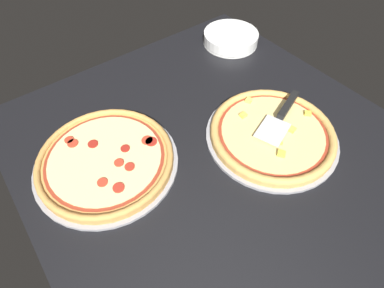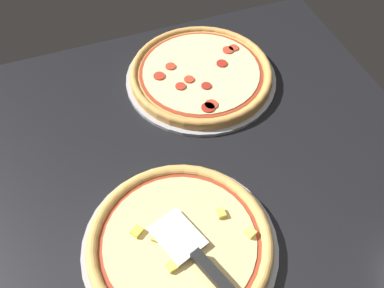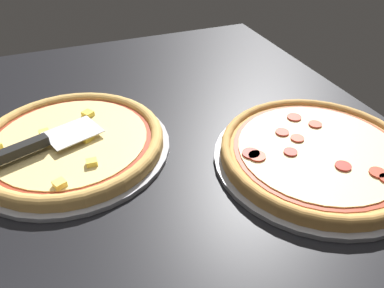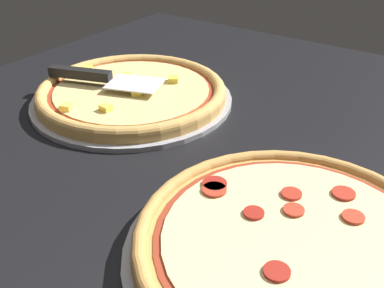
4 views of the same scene
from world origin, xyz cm
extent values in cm
cube|color=black|center=(0.00, 0.00, -1.80)|extent=(128.15, 113.15, 3.60)
cylinder|color=#939399|center=(-4.44, -15.87, 0.50)|extent=(41.63, 41.63, 1.00)
cylinder|color=tan|center=(-4.44, -15.87, 1.78)|extent=(39.14, 39.14, 1.56)
torus|color=tan|center=(-4.44, -15.87, 2.56)|extent=(39.14, 39.14, 2.56)
cylinder|color=maroon|center=(-4.44, -15.87, 2.64)|extent=(34.02, 34.02, 0.15)
cylinder|color=#E5C67A|center=(-4.44, -15.87, 2.76)|extent=(32.09, 32.09, 0.40)
cube|color=yellow|center=(-8.61, -13.72, 3.51)|extent=(2.93, 2.92, 1.10)
cube|color=#F4D64C|center=(5.97, -13.02, 3.51)|extent=(1.80, 2.14, 1.10)
cube|color=#F4D64C|center=(-7.81, -20.73, 3.51)|extent=(2.33, 2.41, 1.10)
cube|color=#F9E05B|center=(9.93, -19.36, 3.51)|extent=(2.60, 2.64, 1.10)
cube|color=yellow|center=(-12.24, -10.92, 3.51)|extent=(3.03, 2.96, 1.10)
cube|color=yellow|center=(-2.53, -12.64, 3.51)|extent=(2.57, 2.67, 1.10)
cylinder|color=#939399|center=(18.09, 30.49, 0.50)|extent=(42.25, 42.25, 1.00)
cylinder|color=#C68E47|center=(18.09, 30.49, 1.97)|extent=(39.72, 39.72, 1.95)
torus|color=#C68E47|center=(18.09, 30.49, 2.95)|extent=(39.72, 39.72, 1.93)
cylinder|color=maroon|center=(18.09, 30.49, 3.02)|extent=(34.52, 34.52, 0.15)
cylinder|color=beige|center=(18.09, 30.49, 3.15)|extent=(32.57, 32.57, 0.40)
cylinder|color=#AD2D1E|center=(10.63, 26.53, 3.55)|extent=(2.86, 2.86, 0.40)
cylinder|color=maroon|center=(24.55, 31.08, 3.55)|extent=(3.05, 3.05, 0.40)
cylinder|color=#B73823|center=(10.63, 34.97, 3.55)|extent=(2.89, 2.89, 0.40)
cylinder|color=maroon|center=(14.70, 16.73, 3.55)|extent=(3.51, 3.51, 0.40)
cylinder|color=maroon|center=(17.18, 24.27, 3.55)|extent=(2.72, 2.72, 0.40)
cylinder|color=#B73823|center=(13.71, 28.23, 3.55)|extent=(2.80, 2.80, 0.40)
cylinder|color=#B73823|center=(15.89, 17.44, 3.55)|extent=(3.42, 3.42, 0.40)
cylinder|color=#AD2D1E|center=(6.48, 32.32, 3.55)|extent=(3.19, 3.19, 0.40)
cylinder|color=#B73823|center=(28.46, 35.78, 3.55)|extent=(3.18, 3.18, 0.40)
cube|color=silver|center=(-4.69, -15.11, 4.18)|extent=(11.20, 12.83, 0.24)
cube|color=black|center=(-0.57, -26.69, 5.06)|extent=(6.71, 13.77, 2.00)
camera|label=1|loc=(-38.29, 41.94, 72.82)|focal=28.00mm
camera|label=2|loc=(-16.57, -55.96, 88.48)|focal=42.00mm
camera|label=3|loc=(64.74, -15.48, 48.78)|focal=35.00mm
camera|label=4|loc=(58.50, 43.57, 40.58)|focal=42.00mm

